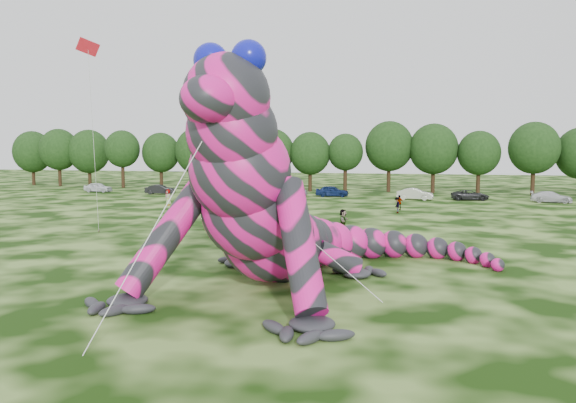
% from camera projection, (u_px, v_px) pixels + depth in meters
% --- Properties ---
extents(ground, '(240.00, 240.00, 0.00)m').
position_uv_depth(ground, '(166.00, 275.00, 28.84)').
color(ground, '#16330A').
rests_on(ground, ground).
extents(inflatable_gecko, '(21.10, 23.96, 10.77)m').
position_uv_depth(inflatable_gecko, '(281.00, 171.00, 27.41)').
color(inflatable_gecko, '#E51586').
rests_on(inflatable_gecko, ground).
extents(flying_kite, '(2.91, 4.73, 14.28)m').
position_uv_depth(flying_kite, '(89.00, 61.00, 38.12)').
color(flying_kite, red).
rests_on(flying_kite, ground).
extents(tree_0, '(6.91, 6.22, 9.51)m').
position_uv_depth(tree_0, '(33.00, 158.00, 98.69)').
color(tree_0, black).
rests_on(tree_0, ground).
extents(tree_1, '(6.74, 6.07, 9.81)m').
position_uv_depth(tree_1, '(59.00, 158.00, 96.05)').
color(tree_1, black).
rests_on(tree_1, ground).
extents(tree_2, '(7.04, 6.34, 9.64)m').
position_uv_depth(tree_2, '(89.00, 158.00, 95.47)').
color(tree_2, black).
rests_on(tree_2, ground).
extents(tree_3, '(5.81, 5.23, 9.44)m').
position_uv_depth(tree_3, '(123.00, 159.00, 92.09)').
color(tree_3, black).
rests_on(tree_3, ground).
extents(tree_4, '(6.22, 5.60, 9.06)m').
position_uv_depth(tree_4, '(161.00, 160.00, 92.24)').
color(tree_4, black).
rests_on(tree_4, ground).
extents(tree_5, '(7.16, 6.44, 9.80)m').
position_uv_depth(tree_5, '(197.00, 158.00, 90.38)').
color(tree_5, black).
rests_on(tree_5, ground).
extents(tree_6, '(6.52, 5.86, 9.49)m').
position_uv_depth(tree_6, '(226.00, 159.00, 87.36)').
color(tree_6, black).
rests_on(tree_6, ground).
extents(tree_7, '(6.68, 6.01, 9.48)m').
position_uv_depth(tree_7, '(272.00, 160.00, 85.69)').
color(tree_7, black).
rests_on(tree_7, ground).
extents(tree_8, '(6.14, 5.53, 8.94)m').
position_uv_depth(tree_8, '(310.00, 162.00, 84.49)').
color(tree_8, black).
rests_on(tree_8, ground).
extents(tree_9, '(5.27, 4.74, 8.68)m').
position_uv_depth(tree_9, '(345.00, 163.00, 83.58)').
color(tree_9, black).
rests_on(tree_9, ground).
extents(tree_10, '(7.09, 6.38, 10.50)m').
position_uv_depth(tree_10, '(389.00, 157.00, 83.17)').
color(tree_10, black).
rests_on(tree_10, ground).
extents(tree_11, '(7.01, 6.31, 10.07)m').
position_uv_depth(tree_11, '(433.00, 158.00, 81.29)').
color(tree_11, black).
rests_on(tree_11, ground).
extents(tree_12, '(5.99, 5.39, 8.97)m').
position_uv_depth(tree_12, '(479.00, 162.00, 79.41)').
color(tree_12, black).
rests_on(tree_12, ground).
extents(tree_13, '(6.83, 6.15, 10.13)m').
position_uv_depth(tree_13, '(534.00, 159.00, 77.05)').
color(tree_13, black).
rests_on(tree_13, ground).
extents(car_0, '(4.16, 1.69, 1.42)m').
position_uv_depth(car_0, '(98.00, 187.00, 83.23)').
color(car_0, white).
rests_on(car_0, ground).
extents(car_1, '(4.26, 1.96, 1.35)m').
position_uv_depth(car_1, '(160.00, 189.00, 79.31)').
color(car_1, black).
rests_on(car_1, ground).
extents(car_2, '(5.30, 2.96, 1.40)m').
position_uv_depth(car_2, '(237.00, 189.00, 79.90)').
color(car_2, maroon).
rests_on(car_2, ground).
extents(car_3, '(5.07, 2.07, 1.47)m').
position_uv_depth(car_3, '(289.00, 190.00, 77.32)').
color(car_3, '#B1B5BB').
rests_on(car_3, ground).
extents(car_4, '(4.58, 2.18, 1.51)m').
position_uv_depth(car_4, '(332.00, 191.00, 75.27)').
color(car_4, '#101F50').
rests_on(car_4, ground).
extents(car_5, '(4.61, 2.09, 1.47)m').
position_uv_depth(car_5, '(415.00, 194.00, 70.68)').
color(car_5, beige).
rests_on(car_5, ground).
extents(car_6, '(4.82, 2.65, 1.28)m').
position_uv_depth(car_6, '(470.00, 195.00, 70.23)').
color(car_6, '#232426').
rests_on(car_6, ground).
extents(car_7, '(4.89, 2.56, 1.35)m').
position_uv_depth(car_7, '(551.00, 197.00, 67.12)').
color(car_7, silver).
rests_on(car_7, ground).
extents(spectator_4, '(1.04, 0.86, 1.83)m').
position_uv_depth(spectator_4, '(168.00, 197.00, 63.98)').
color(spectator_4, gray).
rests_on(spectator_4, ground).
extents(spectator_1, '(0.80, 0.91, 1.55)m').
position_uv_depth(spectator_1, '(185.00, 210.00, 52.33)').
color(spectator_1, gray).
rests_on(spectator_1, ground).
extents(spectator_2, '(0.86, 1.17, 1.63)m').
position_uv_depth(spectator_2, '(397.00, 205.00, 56.16)').
color(spectator_2, gray).
rests_on(spectator_2, ground).
extents(spectator_3, '(1.01, 0.71, 1.60)m').
position_uv_depth(spectator_3, '(399.00, 203.00, 58.89)').
color(spectator_3, gray).
rests_on(spectator_3, ground).
extents(spectator_5, '(0.56, 1.71, 1.84)m').
position_uv_depth(spectator_5, '(343.00, 221.00, 43.12)').
color(spectator_5, gray).
rests_on(spectator_5, ground).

